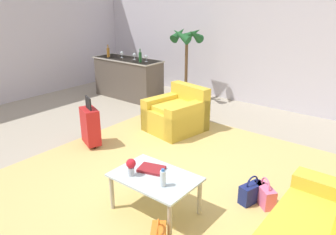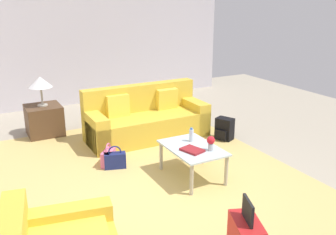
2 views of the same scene
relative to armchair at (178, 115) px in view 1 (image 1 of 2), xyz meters
The scene contains 19 objects.
ground_plane 1.91m from the armchair, 61.93° to the right, with size 12.00×12.00×0.00m, color #A89E89.
wall_back 2.85m from the armchair, 69.65° to the left, with size 10.24×0.12×3.10m, color silver.
area_rug 2.11m from the armchair, 44.56° to the right, with size 5.20×4.40×0.01m, color tan.
armchair is the anchor object (origin of this frame).
coffee_table 2.52m from the armchair, 59.25° to the right, with size 0.96×0.65×0.46m.
water_bottle 2.72m from the armchair, 56.70° to the right, with size 0.06×0.06×0.20m.
coffee_table_book 2.40m from the armchair, 60.74° to the right, with size 0.29×0.21×0.03m, color maroon.
flower_vase 2.57m from the armchair, 65.24° to the right, with size 0.11×0.11×0.21m.
bar_console 2.41m from the armchair, 157.09° to the left, with size 1.78×0.66×0.96m.
wine_glass_leftmost 3.06m from the armchair, 162.51° to the left, with size 0.08×0.08×0.15m.
wine_glass_left_of_centre 2.71m from the armchair, 158.50° to the left, with size 0.08×0.08×0.15m.
wine_glass_right_of_centre 2.36m from the armchair, 154.35° to the left, with size 0.08×0.08×0.15m.
wine_glass_rightmost 2.01m from the armchair, 150.00° to the left, with size 0.08×0.08×0.15m.
wine_bottle_amber 2.96m from the armchair, 163.53° to the left, with size 0.07×0.07×0.30m.
wine_bottle_green 2.02m from the armchair, 154.19° to the left, with size 0.07×0.07×0.30m.
suitcase_red 1.63m from the armchair, 115.91° to the right, with size 0.45×0.35×0.85m.
handbag_navy 2.47m from the armchair, 32.01° to the right, with size 0.23×0.35×0.36m.
handbag_pink 2.56m from the armchair, 29.29° to the right, with size 0.34×0.31×0.36m.
potted_palm 1.91m from the armchair, 120.72° to the left, with size 0.64×0.64×1.75m.
Camera 1 is at (2.51, -2.93, 2.36)m, focal length 35.00 mm.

